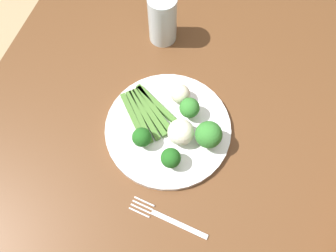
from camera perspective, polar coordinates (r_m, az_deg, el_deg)
name	(u,v)px	position (r m, az deg, el deg)	size (l,w,h in m)	color
ground_plane	(168,182)	(1.43, -0.01, -10.17)	(6.00, 6.00, 0.02)	tan
dining_table	(168,121)	(0.83, -0.02, 0.95)	(1.28, 0.88, 0.73)	brown
plate	(168,128)	(0.70, 0.00, -0.43)	(0.28, 0.28, 0.01)	white
asparagus_bundle	(146,113)	(0.70, -3.99, 2.47)	(0.14, 0.15, 0.01)	#47752D
broccoli_back_right	(209,135)	(0.65, 7.43, -1.61)	(0.06, 0.06, 0.07)	#609E3D
broccoli_front	(189,108)	(0.68, 3.95, 3.31)	(0.04, 0.04, 0.05)	#609E3D
broccoli_near_center	(142,137)	(0.65, -4.81, -2.08)	(0.04, 0.04, 0.05)	#4C7F2B
broccoli_right	(171,158)	(0.63, 0.51, -5.88)	(0.04, 0.04, 0.05)	#4C7F2B
cauliflower_left	(181,132)	(0.66, 2.35, -1.13)	(0.06, 0.06, 0.06)	silver
cauliflower_back	(180,94)	(0.71, 2.26, 5.89)	(0.04, 0.04, 0.04)	beige
fork	(167,219)	(0.65, -0.11, -16.62)	(0.04, 0.17, 0.00)	silver
water_glass	(163,19)	(0.80, -1.01, 18.94)	(0.07, 0.07, 0.13)	silver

